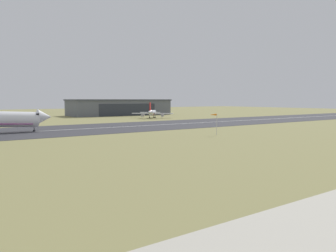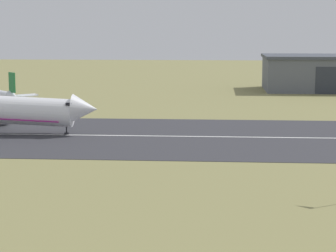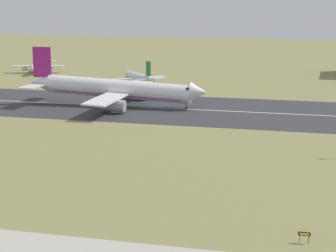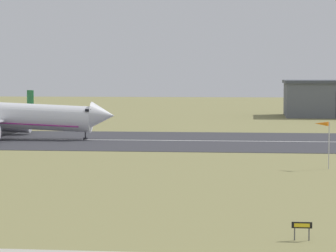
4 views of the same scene
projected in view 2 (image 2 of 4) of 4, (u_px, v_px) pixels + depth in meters
runway_strip at (189, 137)px, 118.38m from camera, size 439.88×44.09×0.06m
runway_centreline at (189, 136)px, 118.38m from camera, size 395.89×0.70×0.01m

